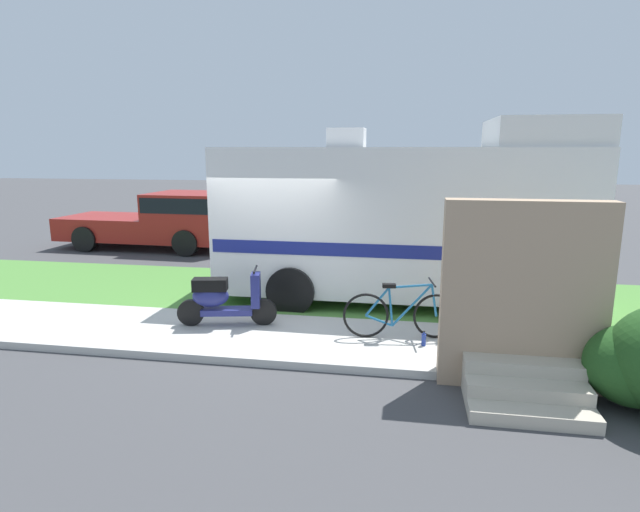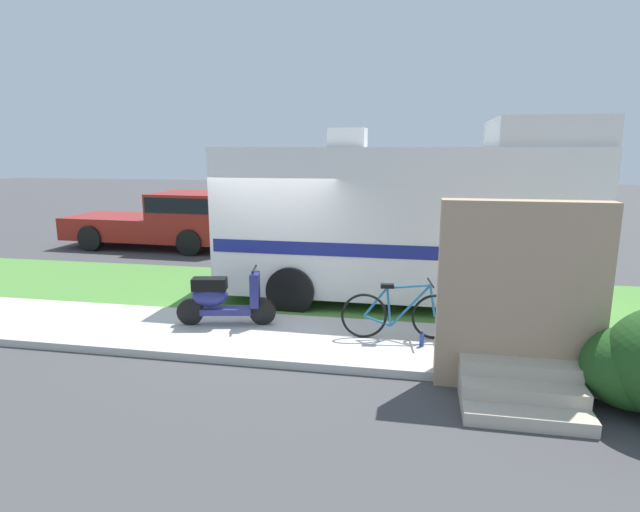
{
  "view_description": "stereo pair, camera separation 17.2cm",
  "coord_description": "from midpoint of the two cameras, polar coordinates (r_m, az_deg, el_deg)",
  "views": [
    {
      "loc": [
        2.46,
        -8.66,
        2.99
      ],
      "look_at": [
        0.93,
        0.3,
        1.1
      ],
      "focal_mm": 28.78,
      "sensor_mm": 36.0,
      "label": 1
    },
    {
      "loc": [
        2.63,
        -8.63,
        2.99
      ],
      "look_at": [
        0.93,
        0.3,
        1.1
      ],
      "focal_mm": 28.78,
      "sensor_mm": 36.0,
      "label": 2
    }
  ],
  "objects": [
    {
      "name": "sidewalk",
      "position": [
        8.4,
        -7.7,
        -8.79
      ],
      "size": [
        24.0,
        2.0,
        0.12
      ],
      "color": "beige",
      "rests_on": "ground"
    },
    {
      "name": "bicycle",
      "position": [
        8.03,
        9.42,
        -6.37
      ],
      "size": [
        1.78,
        0.52,
        0.91
      ],
      "color": "black",
      "rests_on": "ground"
    },
    {
      "name": "pickup_truck_near",
      "position": [
        16.37,
        -15.8,
        4.08
      ],
      "size": [
        5.46,
        2.33,
        1.73
      ],
      "color": "maroon",
      "rests_on": "ground"
    },
    {
      "name": "scooter",
      "position": [
        8.66,
        -10.26,
        -4.62
      ],
      "size": [
        1.63,
        0.6,
        0.97
      ],
      "color": "black",
      "rests_on": "ground"
    },
    {
      "name": "porch_steps",
      "position": [
        6.81,
        22.05,
        -6.44
      ],
      "size": [
        2.0,
        1.26,
        2.4
      ],
      "color": "#BCB29E",
      "rests_on": "ground"
    },
    {
      "name": "grass_strip",
      "position": [
        10.87,
        -3.21,
        -4.02
      ],
      "size": [
        24.0,
        3.4,
        0.08
      ],
      "color": "#4C8438",
      "rests_on": "ground"
    },
    {
      "name": "bottle_green",
      "position": [
        7.88,
        11.87,
        -9.14
      ],
      "size": [
        0.07,
        0.07,
        0.23
      ],
      "color": "navy",
      "rests_on": "ground"
    },
    {
      "name": "bottle_spare",
      "position": [
        7.64,
        16.11,
        -9.87
      ],
      "size": [
        0.07,
        0.07,
        0.28
      ],
      "color": "#19722D",
      "rests_on": "ground"
    },
    {
      "name": "motorhome_rv",
      "position": [
        10.08,
        9.89,
        4.13
      ],
      "size": [
        6.86,
        2.64,
        3.53
      ],
      "color": "silver",
      "rests_on": "ground"
    },
    {
      "name": "ground_plane",
      "position": [
        9.5,
        -5.4,
        -6.66
      ],
      "size": [
        80.0,
        80.0,
        0.0
      ],
      "primitive_type": "plane",
      "color": "#424244"
    }
  ]
}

